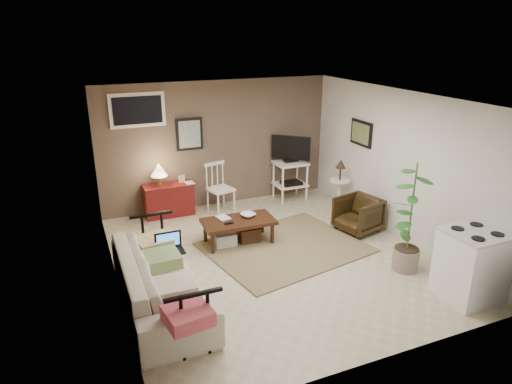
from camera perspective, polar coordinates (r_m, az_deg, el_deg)
name	(u,v)px	position (r m, az deg, el deg)	size (l,w,h in m)	color
floor	(272,257)	(7.01, 1.99, -8.18)	(5.00, 5.00, 0.00)	#C1B293
art_back	(189,134)	(8.55, -8.32, 7.18)	(0.50, 0.03, 0.60)	black
art_right	(361,133)	(8.43, 13.02, 7.18)	(0.03, 0.60, 0.45)	black
window	(137,110)	(8.28, -14.61, 9.87)	(0.96, 0.03, 0.60)	white
rug	(285,247)	(7.30, 3.64, -6.90)	(2.34, 1.87, 0.02)	olive
coffee_table	(238,230)	(7.35, -2.25, -4.72)	(1.17, 0.63, 0.43)	#391E0F
sofa	(159,272)	(5.84, -11.99, -9.73)	(2.32, 0.68, 0.91)	beige
sofa_pillows	(168,274)	(5.57, -10.94, -9.99)	(0.45, 2.21, 0.16)	beige
sofa_end_rails	(170,274)	(5.89, -10.66, -10.06)	(0.62, 2.32, 0.78)	black
laptop	(169,246)	(6.16, -10.79, -6.59)	(0.36, 0.26, 0.24)	black
red_console	(168,197)	(8.56, -10.95, -0.61)	(0.89, 0.40, 1.03)	maroon
spindle_chair	(220,189)	(8.59, -4.51, 0.35)	(0.52, 0.52, 0.93)	white
tv_stand	(291,166)	(9.12, 4.36, 3.20)	(0.62, 0.56, 1.31)	white
side_table	(340,179)	(8.69, 10.44, 1.61)	(0.38, 0.38, 1.01)	white
armchair	(358,213)	(7.94, 12.65, -2.57)	(0.64, 0.60, 0.66)	black
potted_plant	(411,214)	(6.68, 18.82, -2.60)	(0.41, 0.41, 1.63)	gray
stove	(471,265)	(6.47, 25.32, -8.20)	(0.71, 0.66, 0.93)	white
bowl	(248,210)	(7.36, -1.01, -2.28)	(0.23, 0.06, 0.23)	#391E0F
book_table	(218,212)	(7.27, -4.78, -2.54)	(0.18, 0.02, 0.25)	#391E0F
book_console	(185,179)	(8.42, -8.81, 1.65)	(0.15, 0.02, 0.21)	#391E0F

